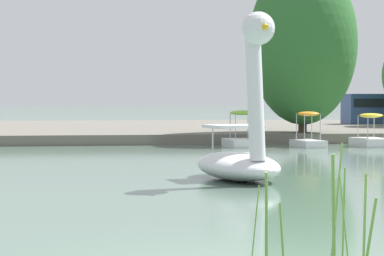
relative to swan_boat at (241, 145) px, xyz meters
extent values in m
cube|color=#6B665B|center=(-1.61, 26.57, -0.65)|extent=(139.89, 24.18, 0.47)
ellipsoid|color=white|center=(-0.05, 0.22, -0.53)|extent=(2.42, 3.59, 0.70)
cylinder|color=white|center=(0.17, -0.81, 1.22)|extent=(0.52, 0.77, 3.12)
sphere|color=white|center=(0.21, -0.97, 2.77)|extent=(0.92, 0.92, 0.78)
cone|color=yellow|center=(0.27, -1.28, 2.77)|extent=(0.53, 0.62, 0.43)
cube|color=white|center=(-0.10, 0.48, 0.44)|extent=(1.48, 1.46, 0.08)
cylinder|color=silver|center=(-0.65, 0.36, 0.13)|extent=(0.04, 0.04, 0.63)
cylinder|color=silver|center=(0.45, 0.59, 0.13)|extent=(0.04, 0.04, 0.63)
cube|color=white|center=(2.57, 12.93, -0.72)|extent=(1.47, 2.09, 0.33)
ellipsoid|color=#8CCC38|center=(2.57, 12.93, 0.58)|extent=(1.11, 1.11, 0.20)
cylinder|color=#B7B7BF|center=(2.13, 13.29, 0.02)|extent=(0.04, 0.04, 1.13)
cylinder|color=#B7B7BF|center=(2.93, 13.37, 0.02)|extent=(0.04, 0.04, 1.13)
cylinder|color=#B7B7BF|center=(2.21, 12.49, 0.02)|extent=(0.04, 0.04, 1.13)
cylinder|color=#B7B7BF|center=(3.01, 12.57, 0.02)|extent=(0.04, 0.04, 1.13)
cube|color=white|center=(5.36, 12.47, -0.73)|extent=(1.23, 1.90, 0.30)
ellipsoid|color=orange|center=(5.36, 12.47, 0.54)|extent=(1.04, 1.17, 0.20)
cylinder|color=#B7B7BF|center=(4.94, 12.83, -0.02)|extent=(0.04, 0.04, 1.12)
cylinder|color=#B7B7BF|center=(5.66, 12.94, -0.02)|extent=(0.04, 0.04, 1.12)
cylinder|color=#B7B7BF|center=(5.07, 12.01, -0.02)|extent=(0.04, 0.04, 1.12)
cylinder|color=#B7B7BF|center=(5.78, 12.11, -0.02)|extent=(0.04, 0.04, 1.12)
cube|color=white|center=(8.16, 12.50, -0.70)|extent=(1.36, 2.01, 0.36)
ellipsoid|color=yellow|center=(8.16, 12.50, 0.46)|extent=(1.03, 1.31, 0.20)
cylinder|color=#B7B7BF|center=(7.75, 12.97, -0.03)|extent=(0.04, 0.04, 0.98)
cylinder|color=#B7B7BF|center=(8.51, 13.03, -0.03)|extent=(0.04, 0.04, 0.98)
cylinder|color=#B7B7BF|center=(7.82, 11.98, -0.03)|extent=(0.04, 0.04, 0.98)
cylinder|color=#B7B7BF|center=(8.57, 12.03, -0.03)|extent=(0.04, 0.04, 0.98)
cylinder|color=#423323|center=(6.13, 16.04, 1.42)|extent=(0.41, 0.41, 3.68)
ellipsoid|color=#2D662D|center=(6.13, 16.04, 3.85)|extent=(7.07, 7.18, 7.80)
cube|color=navy|center=(14.50, 27.79, 0.56)|extent=(4.36, 2.01, 1.95)
cube|color=black|center=(14.50, 27.79, 0.95)|extent=(4.01, 2.04, 0.55)
cylinder|color=#669942|center=(-0.81, -9.91, -0.25)|extent=(0.04, 0.13, 1.26)
cylinder|color=#669942|center=(-0.37, -9.38, -0.32)|extent=(0.07, 0.07, 1.12)
cylinder|color=#669942|center=(-0.87, -10.16, -0.27)|extent=(0.11, 0.14, 1.22)
cylinder|color=#669942|center=(-0.89, -9.91, -0.12)|extent=(0.14, 0.06, 1.52)
cylinder|color=#669942|center=(-1.67, -9.34, -0.38)|extent=(0.09, 0.11, 1.00)
cylinder|color=#669942|center=(-1.73, -10.16, -0.26)|extent=(0.07, 0.15, 1.23)
cylinder|color=#669942|center=(-1.49, -9.90, -0.44)|extent=(0.10, 0.07, 0.88)
cylinder|color=#669942|center=(-0.28, -9.35, -0.46)|extent=(0.12, 0.15, 0.84)
cylinder|color=#669942|center=(-1.01, -10.18, -0.17)|extent=(0.11, 0.15, 1.42)
camera|label=1|loc=(-3.44, -17.52, 1.09)|focal=67.79mm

